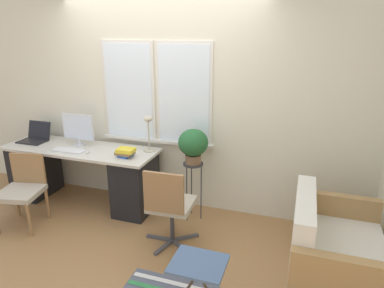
{
  "coord_description": "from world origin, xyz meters",
  "views": [
    {
      "loc": [
        1.66,
        -3.07,
        2.16
      ],
      "look_at": [
        0.57,
        0.16,
        1.02
      ],
      "focal_mm": 32.0,
      "sensor_mm": 36.0,
      "label": 1
    }
  ],
  "objects_px": {
    "book_stack": "(125,152)",
    "office_chair_swivel": "(169,205)",
    "keyboard": "(69,150)",
    "couch_loveseat": "(332,257)",
    "desk_chair_wooden": "(22,188)",
    "laptop": "(35,137)",
    "potted_plant": "(193,144)",
    "desk_lamp": "(148,128)",
    "monitor": "(78,129)",
    "folding_stool": "(198,267)",
    "mouse": "(88,152)",
    "plant_stand": "(193,172)"
  },
  "relations": [
    {
      "from": "book_stack",
      "to": "office_chair_swivel",
      "type": "distance_m",
      "value": 0.92
    },
    {
      "from": "keyboard",
      "to": "couch_loveseat",
      "type": "height_order",
      "value": "couch_loveseat"
    },
    {
      "from": "book_stack",
      "to": "couch_loveseat",
      "type": "xyz_separation_m",
      "value": [
        2.28,
        -0.55,
        -0.51
      ]
    },
    {
      "from": "book_stack",
      "to": "desk_chair_wooden",
      "type": "height_order",
      "value": "book_stack"
    },
    {
      "from": "desk_chair_wooden",
      "to": "couch_loveseat",
      "type": "bearing_deg",
      "value": -12.0
    },
    {
      "from": "laptop",
      "to": "book_stack",
      "type": "bearing_deg",
      "value": -5.96
    },
    {
      "from": "couch_loveseat",
      "to": "potted_plant",
      "type": "bearing_deg",
      "value": 64.54
    },
    {
      "from": "desk_chair_wooden",
      "to": "potted_plant",
      "type": "xyz_separation_m",
      "value": [
        1.81,
        0.73,
        0.49
      ]
    },
    {
      "from": "keyboard",
      "to": "desk_lamp",
      "type": "relative_size",
      "value": 0.93
    },
    {
      "from": "desk_lamp",
      "to": "potted_plant",
      "type": "xyz_separation_m",
      "value": [
        0.61,
        -0.12,
        -0.1
      ]
    },
    {
      "from": "office_chair_swivel",
      "to": "potted_plant",
      "type": "height_order",
      "value": "potted_plant"
    },
    {
      "from": "desk_lamp",
      "to": "couch_loveseat",
      "type": "height_order",
      "value": "desk_lamp"
    },
    {
      "from": "laptop",
      "to": "desk_chair_wooden",
      "type": "xyz_separation_m",
      "value": [
        0.41,
        -0.72,
        -0.36
      ]
    },
    {
      "from": "book_stack",
      "to": "office_chair_swivel",
      "type": "xyz_separation_m",
      "value": [
        0.73,
        -0.45,
        -0.33
      ]
    },
    {
      "from": "desk_lamp",
      "to": "desk_chair_wooden",
      "type": "xyz_separation_m",
      "value": [
        -1.2,
        -0.85,
        -0.59
      ]
    },
    {
      "from": "laptop",
      "to": "monitor",
      "type": "height_order",
      "value": "monitor"
    },
    {
      "from": "office_chair_swivel",
      "to": "folding_stool",
      "type": "bearing_deg",
      "value": 123.61
    },
    {
      "from": "folding_stool",
      "to": "potted_plant",
      "type": "bearing_deg",
      "value": 109.99
    },
    {
      "from": "keyboard",
      "to": "desk_chair_wooden",
      "type": "xyz_separation_m",
      "value": [
        -0.28,
        -0.52,
        -0.31
      ]
    },
    {
      "from": "desk_chair_wooden",
      "to": "folding_stool",
      "type": "height_order",
      "value": "desk_chair_wooden"
    },
    {
      "from": "office_chair_swivel",
      "to": "desk_lamp",
      "type": "bearing_deg",
      "value": -55.17
    },
    {
      "from": "monitor",
      "to": "office_chair_swivel",
      "type": "xyz_separation_m",
      "value": [
        1.5,
        -0.64,
        -0.49
      ]
    },
    {
      "from": "potted_plant",
      "to": "folding_stool",
      "type": "relative_size",
      "value": 0.87
    },
    {
      "from": "monitor",
      "to": "office_chair_swivel",
      "type": "height_order",
      "value": "monitor"
    },
    {
      "from": "mouse",
      "to": "couch_loveseat",
      "type": "bearing_deg",
      "value": -10.48
    },
    {
      "from": "desk_chair_wooden",
      "to": "couch_loveseat",
      "type": "relative_size",
      "value": 0.73
    },
    {
      "from": "desk_lamp",
      "to": "folding_stool",
      "type": "xyz_separation_m",
      "value": [
        1.1,
        -1.48,
        -0.62
      ]
    },
    {
      "from": "keyboard",
      "to": "desk_lamp",
      "type": "xyz_separation_m",
      "value": [
        0.92,
        0.33,
        0.28
      ]
    },
    {
      "from": "desk_lamp",
      "to": "desk_chair_wooden",
      "type": "relative_size",
      "value": 0.54
    },
    {
      "from": "desk_chair_wooden",
      "to": "couch_loveseat",
      "type": "xyz_separation_m",
      "value": [
        3.32,
        0.01,
        -0.15
      ]
    },
    {
      "from": "potted_plant",
      "to": "folding_stool",
      "type": "distance_m",
      "value": 1.53
    },
    {
      "from": "office_chair_swivel",
      "to": "couch_loveseat",
      "type": "height_order",
      "value": "office_chair_swivel"
    },
    {
      "from": "couch_loveseat",
      "to": "folding_stool",
      "type": "xyz_separation_m",
      "value": [
        -1.01,
        -0.64,
        0.12
      ]
    },
    {
      "from": "office_chair_swivel",
      "to": "plant_stand",
      "type": "relative_size",
      "value": 1.26
    },
    {
      "from": "plant_stand",
      "to": "potted_plant",
      "type": "xyz_separation_m",
      "value": [
        0.0,
        0.0,
        0.34
      ]
    },
    {
      "from": "laptop",
      "to": "desk_chair_wooden",
      "type": "relative_size",
      "value": 0.43
    },
    {
      "from": "folding_stool",
      "to": "plant_stand",
      "type": "bearing_deg",
      "value": 109.99
    },
    {
      "from": "desk_chair_wooden",
      "to": "keyboard",
      "type": "bearing_deg",
      "value": 49.48
    },
    {
      "from": "office_chair_swivel",
      "to": "potted_plant",
      "type": "relative_size",
      "value": 2.22
    },
    {
      "from": "office_chair_swivel",
      "to": "plant_stand",
      "type": "distance_m",
      "value": 0.63
    },
    {
      "from": "desk_chair_wooden",
      "to": "plant_stand",
      "type": "xyz_separation_m",
      "value": [
        1.81,
        0.73,
        0.16
      ]
    },
    {
      "from": "laptop",
      "to": "couch_loveseat",
      "type": "height_order",
      "value": "laptop"
    },
    {
      "from": "mouse",
      "to": "potted_plant",
      "type": "height_order",
      "value": "potted_plant"
    },
    {
      "from": "book_stack",
      "to": "keyboard",
      "type": "bearing_deg",
      "value": -176.2
    },
    {
      "from": "monitor",
      "to": "desk_chair_wooden",
      "type": "relative_size",
      "value": 0.55
    },
    {
      "from": "keyboard",
      "to": "plant_stand",
      "type": "bearing_deg",
      "value": 7.93
    },
    {
      "from": "desk_lamp",
      "to": "desk_chair_wooden",
      "type": "distance_m",
      "value": 1.59
    },
    {
      "from": "mouse",
      "to": "plant_stand",
      "type": "xyz_separation_m",
      "value": [
        1.27,
        0.2,
        -0.16
      ]
    },
    {
      "from": "couch_loveseat",
      "to": "potted_plant",
      "type": "distance_m",
      "value": 1.79
    },
    {
      "from": "mouse",
      "to": "folding_stool",
      "type": "height_order",
      "value": "mouse"
    }
  ]
}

